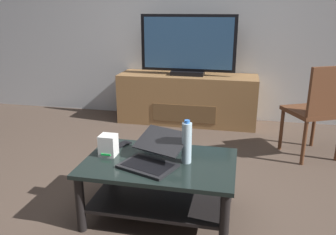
# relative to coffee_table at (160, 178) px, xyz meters

# --- Properties ---
(ground_plane) EXTENTS (7.68, 7.68, 0.00)m
(ground_plane) POSITION_rel_coffee_table_xyz_m (-0.08, 0.10, -0.29)
(ground_plane) COLOR #4C3D33
(back_wall) EXTENTS (6.40, 0.12, 2.80)m
(back_wall) POSITION_rel_coffee_table_xyz_m (-0.08, 2.44, 1.11)
(back_wall) COLOR silver
(back_wall) RESTS_ON ground
(coffee_table) EXTENTS (1.02, 0.66, 0.42)m
(coffee_table) POSITION_rel_coffee_table_xyz_m (0.00, 0.00, 0.00)
(coffee_table) COLOR black
(coffee_table) RESTS_ON ground
(media_cabinet) EXTENTS (1.72, 0.51, 0.61)m
(media_cabinet) POSITION_rel_coffee_table_xyz_m (-0.15, 2.12, 0.02)
(media_cabinet) COLOR olive
(media_cabinet) RESTS_ON ground
(television) EXTENTS (1.16, 0.20, 0.72)m
(television) POSITION_rel_coffee_table_xyz_m (-0.15, 2.10, 0.67)
(television) COLOR black
(television) RESTS_ON media_cabinet
(dining_chair) EXTENTS (0.59, 0.59, 0.92)m
(dining_chair) POSITION_rel_coffee_table_xyz_m (1.23, 1.27, 0.23)
(dining_chair) COLOR #59331E
(dining_chair) RESTS_ON ground
(laptop) EXTENTS (0.47, 0.50, 0.18)m
(laptop) POSITION_rel_coffee_table_xyz_m (-0.03, -0.05, 0.19)
(laptop) COLOR black
(laptop) RESTS_ON coffee_table
(router_box) EXTENTS (0.11, 0.11, 0.15)m
(router_box) POSITION_rel_coffee_table_xyz_m (-0.37, 0.02, 0.21)
(router_box) COLOR white
(router_box) RESTS_ON coffee_table
(water_bottle_near) EXTENTS (0.07, 0.07, 0.30)m
(water_bottle_near) POSITION_rel_coffee_table_xyz_m (0.18, 0.02, 0.27)
(water_bottle_near) COLOR silver
(water_bottle_near) RESTS_ON coffee_table
(cell_phone) EXTENTS (0.13, 0.16, 0.01)m
(cell_phone) POSITION_rel_coffee_table_xyz_m (-0.34, 0.21, 0.14)
(cell_phone) COLOR black
(cell_phone) RESTS_ON coffee_table
(tv_remote) EXTENTS (0.06, 0.16, 0.02)m
(tv_remote) POSITION_rel_coffee_table_xyz_m (0.06, 0.21, 0.14)
(tv_remote) COLOR #2D2D30
(tv_remote) RESTS_ON coffee_table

